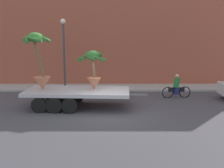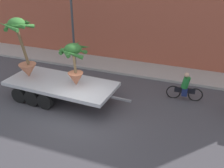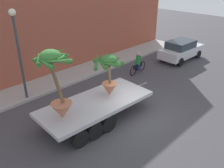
# 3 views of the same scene
# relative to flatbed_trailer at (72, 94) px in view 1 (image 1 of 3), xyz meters

# --- Properties ---
(ground_plane) EXTENTS (60.00, 60.00, 0.00)m
(ground_plane) POSITION_rel_flatbed_trailer_xyz_m (1.89, -1.10, -0.76)
(ground_plane) COLOR #423F44
(sidewalk) EXTENTS (24.00, 2.20, 0.15)m
(sidewalk) POSITION_rel_flatbed_trailer_xyz_m (1.89, 5.00, -0.69)
(sidewalk) COLOR #A39E99
(sidewalk) RESTS_ON ground
(building_facade) EXTENTS (24.00, 1.20, 8.65)m
(building_facade) POSITION_rel_flatbed_trailer_xyz_m (1.89, 6.70, 3.56)
(building_facade) COLOR #9E4C38
(building_facade) RESTS_ON ground
(flatbed_trailer) EXTENTS (6.65, 2.70, 0.98)m
(flatbed_trailer) POSITION_rel_flatbed_trailer_xyz_m (0.00, 0.00, 0.00)
(flatbed_trailer) COLOR #B7BABF
(flatbed_trailer) RESTS_ON ground
(potted_palm_rear) EXTENTS (1.53, 1.56, 3.07)m
(potted_palm_rear) POSITION_rel_flatbed_trailer_xyz_m (-1.77, -0.02, 1.82)
(potted_palm_rear) COLOR #C17251
(potted_palm_rear) RESTS_ON flatbed_trailer
(potted_palm_middle) EXTENTS (1.67, 1.63, 2.13)m
(potted_palm_middle) POSITION_rel_flatbed_trailer_xyz_m (1.11, -0.03, 1.47)
(potted_palm_middle) COLOR #B26647
(potted_palm_middle) RESTS_ON flatbed_trailer
(cyclist) EXTENTS (1.84, 0.38, 1.54)m
(cyclist) POSITION_rel_flatbed_trailer_xyz_m (6.18, 2.18, -0.10)
(cyclist) COLOR black
(cyclist) RESTS_ON ground
(street_lamp) EXTENTS (0.36, 0.36, 4.83)m
(street_lamp) POSITION_rel_flatbed_trailer_xyz_m (-1.19, 4.20, 2.47)
(street_lamp) COLOR #383D42
(street_lamp) RESTS_ON sidewalk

